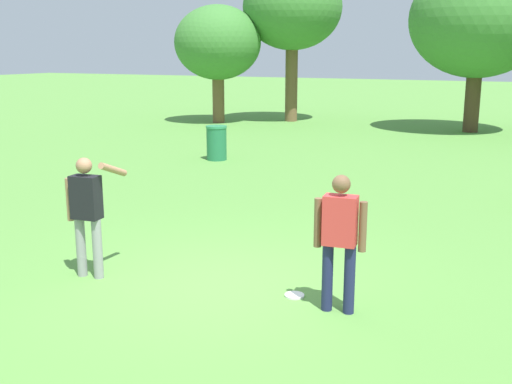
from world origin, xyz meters
The scene contains 8 objects.
ground_plane centered at (0.00, 0.00, 0.00)m, with size 120.00×120.00×0.00m, color #568E3D.
person_thrower centered at (-1.67, -0.43, 0.96)m, with size 0.61×0.72×1.64m.
person_catcher centered at (1.72, -0.10, 0.94)m, with size 0.61×0.26×1.64m.
frisbee centered at (1.09, 0.10, 0.01)m, with size 0.25×0.25×0.03m, color white.
trash_can_further_along centered at (-4.57, 8.33, 0.48)m, with size 0.59×0.59×0.96m.
tree_tall_left centered at (-8.97, 16.47, 3.30)m, with size 3.61×3.61×4.87m.
tree_broad_center centered at (-6.39, 18.32, 4.75)m, with size 4.18×4.18×6.57m.
tree_far_right centered at (1.14, 17.82, 4.11)m, with size 5.00×5.00×6.26m.
Camera 1 is at (3.73, -6.58, 2.99)m, focal length 43.05 mm.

